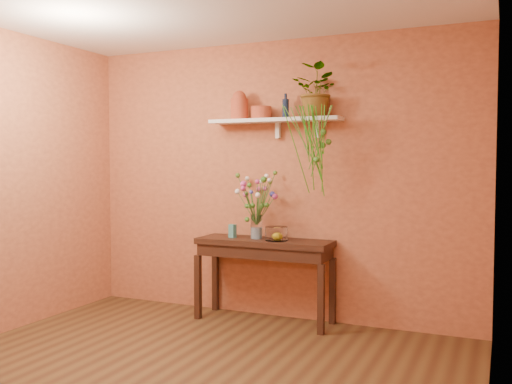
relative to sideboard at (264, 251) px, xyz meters
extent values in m
cube|color=#C46E44|center=(0.01, 0.23, 0.68)|extent=(4.00, 0.04, 2.70)
cube|color=#C46E44|center=(2.01, -1.77, 0.68)|extent=(0.04, 4.00, 2.70)
cube|color=#32180F|center=(0.00, 0.00, 0.09)|extent=(1.30, 0.42, 0.06)
cube|color=#32180F|center=(0.00, 0.00, 0.00)|extent=(1.25, 0.38, 0.11)
cube|color=#32180F|center=(-0.62, -0.18, -0.36)|extent=(0.06, 0.06, 0.62)
cube|color=#32180F|center=(0.62, -0.18, -0.36)|extent=(0.06, 0.06, 0.62)
cube|color=#32180F|center=(-0.62, 0.18, -0.36)|extent=(0.06, 0.06, 0.62)
cube|color=#32180F|center=(0.62, 0.18, -0.36)|extent=(0.06, 0.06, 0.62)
cube|color=white|center=(0.06, 0.10, 1.25)|extent=(1.30, 0.24, 0.04)
cube|color=white|center=(0.06, 0.19, 1.15)|extent=(0.04, 0.05, 0.15)
cube|color=white|center=(0.46, 0.19, 1.15)|extent=(0.04, 0.05, 0.15)
cylinder|color=#BC3F29|center=(-0.30, 0.08, 1.36)|extent=(0.22, 0.22, 0.20)
sphere|color=#BC3F29|center=(-0.30, 0.08, 1.47)|extent=(0.13, 0.13, 0.13)
cylinder|color=#BC3F29|center=(-0.08, 0.12, 1.32)|extent=(0.22, 0.22, 0.12)
cylinder|color=#13203B|center=(0.17, 0.12, 1.35)|extent=(0.07, 0.07, 0.18)
cylinder|color=#13203B|center=(0.17, 0.12, 1.47)|extent=(0.03, 0.03, 0.05)
imported|color=#3E7825|center=(0.50, 0.08, 1.50)|extent=(0.53, 0.50, 0.47)
cylinder|color=#3E7825|center=(0.48, -0.08, 1.13)|extent=(0.13, 0.14, 0.43)
cylinder|color=#308F19|center=(0.60, -0.11, 0.96)|extent=(0.08, 0.27, 0.77)
cylinder|color=#308F19|center=(0.45, -0.09, 1.10)|extent=(0.02, 0.16, 0.50)
cylinder|color=#3E7825|center=(0.38, -0.07, 1.12)|extent=(0.17, 0.04, 0.44)
cylinder|color=#308F19|center=(0.45, -0.03, 1.14)|extent=(0.03, 0.08, 0.42)
cylinder|color=#308F19|center=(0.56, -0.11, 0.94)|extent=(0.06, 0.24, 0.81)
cylinder|color=#3E7825|center=(0.44, -0.11, 1.16)|extent=(0.13, 0.18, 0.38)
cylinder|color=#308F19|center=(0.55, -0.10, 1.05)|extent=(0.07, 0.12, 0.58)
cylinder|color=#308F19|center=(0.53, -0.04, 1.13)|extent=(0.07, 0.14, 0.42)
cylinder|color=#3E7825|center=(0.58, -0.07, 1.03)|extent=(0.22, 0.10, 0.63)
cylinder|color=#308F19|center=(0.61, -0.09, 1.13)|extent=(0.04, 0.08, 0.42)
cylinder|color=#308F19|center=(0.56, -0.06, 1.07)|extent=(0.05, 0.10, 0.56)
cylinder|color=#3E7825|center=(0.41, -0.11, 1.06)|extent=(0.27, 0.18, 0.57)
cylinder|color=#308F19|center=(0.52, -0.13, 1.08)|extent=(0.07, 0.20, 0.53)
cylinder|color=#308F19|center=(0.51, -0.14, 0.97)|extent=(0.06, 0.34, 0.75)
cylinder|color=#3E7825|center=(0.58, -0.09, 1.06)|extent=(0.24, 0.07, 0.56)
cylinder|color=#308F19|center=(0.49, -0.09, 1.00)|extent=(0.14, 0.29, 0.68)
cylinder|color=#308F19|center=(0.48, -0.08, 1.02)|extent=(0.18, 0.11, 0.66)
cylinder|color=#3E7825|center=(0.44, -0.09, 1.12)|extent=(0.05, 0.17, 0.45)
cylinder|color=#308F19|center=(0.37, -0.15, 0.95)|extent=(0.14, 0.37, 0.78)
sphere|color=#3E7825|center=(0.61, -0.12, 1.11)|extent=(0.05, 0.05, 0.05)
sphere|color=#3E7825|center=(0.54, -0.09, 0.87)|extent=(0.05, 0.05, 0.05)
sphere|color=#3E7825|center=(0.63, -0.02, 1.03)|extent=(0.05, 0.05, 0.05)
sphere|color=#3E7825|center=(0.58, -0.03, 1.00)|extent=(0.05, 0.05, 0.05)
cylinder|color=white|center=(-0.08, 0.00, 0.23)|extent=(0.11, 0.11, 0.23)
cylinder|color=silver|center=(-0.08, 0.00, 0.17)|extent=(0.10, 0.10, 0.11)
cylinder|color=#386B28|center=(-0.09, -0.12, 0.43)|extent=(0.03, 0.26, 0.36)
sphere|color=#BA387F|center=(-0.10, -0.25, 0.61)|extent=(0.05, 0.05, 0.05)
cylinder|color=#386B28|center=(-0.04, -0.08, 0.40)|extent=(0.09, 0.17, 0.30)
sphere|color=white|center=(0.00, -0.16, 0.54)|extent=(0.05, 0.05, 0.05)
cylinder|color=#386B28|center=(-0.06, -0.04, 0.46)|extent=(0.05, 0.09, 0.42)
sphere|color=#BA387F|center=(-0.04, -0.08, 0.66)|extent=(0.05, 0.05, 0.05)
cylinder|color=#386B28|center=(0.02, -0.08, 0.47)|extent=(0.20, 0.18, 0.44)
sphere|color=white|center=(0.12, -0.17, 0.68)|extent=(0.04, 0.04, 0.04)
cylinder|color=#386B28|center=(-0.03, -0.03, 0.47)|extent=(0.11, 0.08, 0.44)
sphere|color=#3E7825|center=(0.02, -0.07, 0.68)|extent=(0.06, 0.06, 0.06)
cylinder|color=#386B28|center=(-0.01, 0.00, 0.45)|extent=(0.15, 0.01, 0.41)
sphere|color=#578030|center=(0.06, 0.00, 0.66)|extent=(0.04, 0.04, 0.04)
cylinder|color=#386B28|center=(-0.04, 0.02, 0.48)|extent=(0.10, 0.04, 0.47)
sphere|color=white|center=(0.01, 0.04, 0.72)|extent=(0.05, 0.05, 0.05)
cylinder|color=#386B28|center=(-0.01, 0.06, 0.38)|extent=(0.14, 0.13, 0.27)
sphere|color=#BA387F|center=(0.06, 0.12, 0.52)|extent=(0.06, 0.06, 0.06)
cylinder|color=#386B28|center=(-0.01, 0.07, 0.50)|extent=(0.14, 0.15, 0.50)
sphere|color=#578030|center=(0.05, 0.14, 0.75)|extent=(0.04, 0.04, 0.04)
cylinder|color=#386B28|center=(-0.03, 0.07, 0.40)|extent=(0.11, 0.14, 0.29)
sphere|color=#3E43B6|center=(0.03, 0.13, 0.54)|extent=(0.06, 0.06, 0.06)
cylinder|color=#386B28|center=(-0.07, 0.07, 0.42)|extent=(0.04, 0.14, 0.34)
sphere|color=#BA387F|center=(-0.05, 0.14, 0.59)|extent=(0.05, 0.05, 0.05)
cylinder|color=#386B28|center=(-0.08, 0.05, 0.46)|extent=(0.01, 0.10, 0.41)
sphere|color=white|center=(-0.07, 0.09, 0.66)|extent=(0.04, 0.04, 0.04)
cylinder|color=#386B28|center=(-0.11, 0.10, 0.42)|extent=(0.07, 0.21, 0.33)
sphere|color=#BA387F|center=(-0.15, 0.20, 0.58)|extent=(0.05, 0.05, 0.05)
cylinder|color=#386B28|center=(-0.17, 0.09, 0.47)|extent=(0.18, 0.18, 0.44)
sphere|color=white|center=(-0.26, 0.18, 0.69)|extent=(0.04, 0.04, 0.04)
cylinder|color=#386B28|center=(-0.14, 0.04, 0.44)|extent=(0.11, 0.08, 0.38)
sphere|color=#3E7825|center=(-0.19, 0.08, 0.62)|extent=(0.05, 0.05, 0.05)
cylinder|color=#386B28|center=(-0.19, 0.03, 0.48)|extent=(0.23, 0.06, 0.47)
sphere|color=#578030|center=(-0.31, 0.06, 0.72)|extent=(0.05, 0.05, 0.05)
cylinder|color=#386B28|center=(-0.18, 0.00, 0.41)|extent=(0.21, 0.01, 0.32)
sphere|color=white|center=(-0.28, 0.00, 0.56)|extent=(0.05, 0.05, 0.05)
cylinder|color=#386B28|center=(-0.13, -0.01, 0.40)|extent=(0.11, 0.03, 0.29)
sphere|color=#BA387F|center=(-0.18, -0.02, 0.54)|extent=(0.06, 0.06, 0.06)
cylinder|color=#386B28|center=(-0.12, -0.02, 0.40)|extent=(0.09, 0.05, 0.30)
sphere|color=#578030|center=(-0.17, -0.04, 0.55)|extent=(0.04, 0.04, 0.04)
cylinder|color=#386B28|center=(-0.10, -0.03, 0.41)|extent=(0.04, 0.06, 0.31)
sphere|color=#3E43B6|center=(-0.11, -0.05, 0.56)|extent=(0.04, 0.04, 0.04)
cylinder|color=#386B28|center=(-0.09, -0.12, 0.45)|extent=(0.03, 0.25, 0.40)
sphere|color=#BA387F|center=(-0.11, -0.24, 0.65)|extent=(0.06, 0.06, 0.06)
sphere|color=#3E7825|center=(-0.03, 0.02, 0.43)|extent=(0.05, 0.05, 0.05)
sphere|color=#3E7825|center=(-0.19, 0.01, 0.43)|extent=(0.05, 0.05, 0.05)
sphere|color=#3E7825|center=(-0.11, -0.09, 0.43)|extent=(0.05, 0.05, 0.05)
sphere|color=#3E7825|center=(-0.09, -0.07, 0.44)|extent=(0.05, 0.05, 0.05)
sphere|color=#3E7825|center=(0.02, 0.00, 0.44)|extent=(0.05, 0.05, 0.05)
sphere|color=#3E7825|center=(-0.13, -0.11, 0.31)|extent=(0.05, 0.05, 0.05)
cylinder|color=white|center=(0.14, -0.04, 0.18)|extent=(0.21, 0.21, 0.13)
cylinder|color=white|center=(0.14, -0.04, 0.12)|extent=(0.21, 0.21, 0.01)
sphere|color=yellow|center=(0.15, -0.05, 0.16)|extent=(0.08, 0.08, 0.08)
cube|color=teal|center=(-0.32, -0.03, 0.18)|extent=(0.08, 0.07, 0.13)
camera|label=1|loc=(2.08, -4.90, 0.84)|focal=39.53mm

